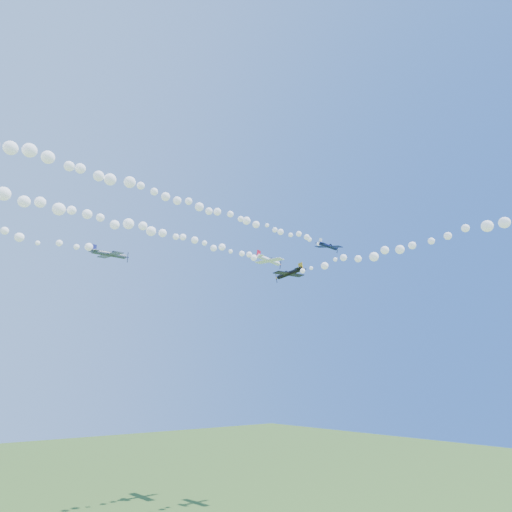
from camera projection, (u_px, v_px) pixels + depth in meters
plane_white at (269, 260)px, 94.91m from camera, size 7.67×8.08×3.08m
smoke_trail_white at (94, 217)px, 69.41m from camera, size 74.23×6.67×3.20m
plane_navy at (328, 246)px, 91.03m from camera, size 6.48×6.64×2.06m
smoke_trail_navy at (189, 203)px, 68.69m from camera, size 66.30×4.99×2.58m
plane_grey at (110, 254)px, 70.42m from camera, size 6.71×7.05×1.83m
plane_black at (289, 273)px, 71.48m from camera, size 6.59×6.24×2.49m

